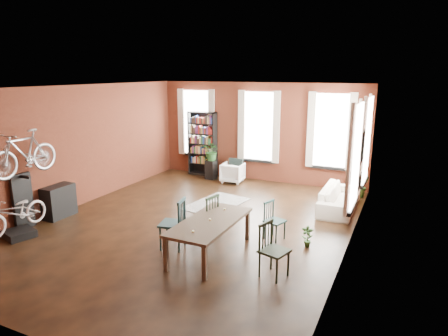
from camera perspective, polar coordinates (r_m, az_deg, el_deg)
The scene contains 19 objects.
room at distance 9.40m, azimuth -1.61°, elevation 5.07°, with size 9.00×9.04×3.22m.
dining_table at distance 7.98m, azimuth -1.99°, elevation -9.86°, with size 0.94×2.08×0.71m, color #47382A.
dining_chair_a at distance 8.26m, azimuth -7.38°, elevation -7.87°, with size 0.48×0.48×1.04m, color #1C3A3D.
dining_chair_b at distance 8.67m, azimuth -2.64°, elevation -6.93°, with size 0.45×0.45×0.99m, color black.
dining_chair_c at distance 7.17m, azimuth 7.20°, elevation -11.66°, with size 0.45×0.45×0.97m, color black.
dining_chair_d at distance 8.70m, azimuth 7.26°, elevation -7.51°, with size 0.38×0.38×0.83m, color #16312F.
bookshelf at distance 13.82m, azimuth -3.08°, elevation 3.48°, with size 1.00×0.32×2.20m, color black.
white_armchair at distance 13.02m, azimuth 1.25°, elevation -0.54°, with size 0.67×0.63×0.69m, color silver.
cream_sofa at distance 10.86m, azimuth 16.20°, elevation -3.66°, with size 2.08×0.61×0.81m, color beige.
striped_rug at distance 10.98m, azimuth -1.14°, elevation -5.11°, with size 1.14×1.82×0.01m, color black.
bike_trainer at distance 9.91m, azimuth -27.19°, elevation -8.35°, with size 0.56×0.56×0.16m, color black.
bike_wall_rack at distance 10.21m, azimuth -26.80°, elevation -4.29°, with size 0.16×0.60×1.30m, color black.
console_table at distance 10.74m, azimuth -22.53°, elevation -4.41°, with size 0.40×0.80×0.80m, color black.
plant_stand at distance 13.42m, azimuth -1.86°, elevation -0.24°, with size 0.32×0.32×0.63m, color black.
plant_by_sofa at distance 12.19m, azimuth 19.09°, elevation -3.29°, with size 0.35×0.64×0.29m, color #2F6327.
plant_small at distance 8.57m, azimuth 11.76°, elevation -10.46°, with size 0.24×0.45×0.16m, color #326227.
bicycle_floor at distance 9.65m, azimuth -27.82°, elevation -3.60°, with size 0.54×0.82×1.56m, color beige.
bicycle_hung at distance 9.70m, azimuth -26.82°, elevation 3.85°, with size 0.47×1.00×1.66m, color #A5A8AD.
plant_on_stand at distance 13.29m, azimuth -1.73°, elevation 2.13°, with size 0.58×0.65×0.50m, color #224E1F.
Camera 1 is at (4.42, -7.69, 3.54)m, focal length 32.00 mm.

